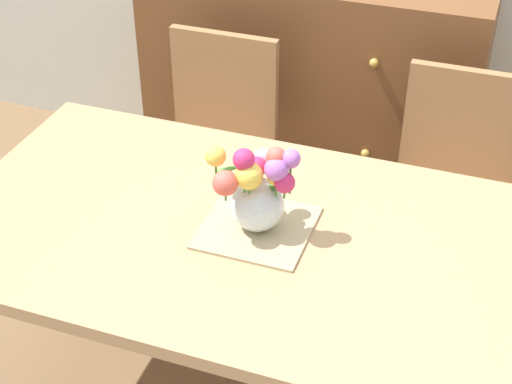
# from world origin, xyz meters

# --- Properties ---
(dining_table) EXTENTS (1.71, 0.93, 0.77)m
(dining_table) POSITION_xyz_m (0.00, 0.00, 0.68)
(dining_table) COLOR tan
(dining_table) RESTS_ON ground_plane
(chair_left) EXTENTS (0.42, 0.42, 0.90)m
(chair_left) POSITION_xyz_m (-0.45, 0.81, 0.52)
(chair_left) COLOR #9E7047
(chair_left) RESTS_ON ground_plane
(chair_right) EXTENTS (0.42, 0.42, 0.90)m
(chair_right) POSITION_xyz_m (0.45, 0.81, 0.52)
(chair_right) COLOR #9E7047
(chair_right) RESTS_ON ground_plane
(dresser) EXTENTS (1.40, 0.47, 1.00)m
(dresser) POSITION_xyz_m (-0.22, 1.33, 0.50)
(dresser) COLOR brown
(dresser) RESTS_ON ground_plane
(placemat) EXTENTS (0.29, 0.29, 0.01)m
(placemat) POSITION_xyz_m (-0.00, 0.02, 0.77)
(placemat) COLOR tan
(placemat) RESTS_ON dining_table
(flower_vase) EXTENTS (0.24, 0.21, 0.26)m
(flower_vase) POSITION_xyz_m (-0.00, 0.01, 0.90)
(flower_vase) COLOR silver
(flower_vase) RESTS_ON placemat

